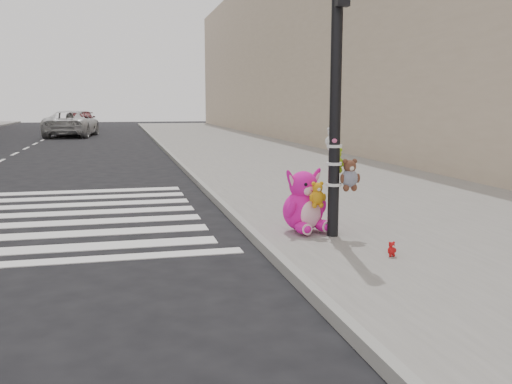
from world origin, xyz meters
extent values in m
plane|color=black|center=(0.00, 0.00, 0.00)|extent=(120.00, 120.00, 0.00)
cube|color=slate|center=(5.00, 10.00, 0.07)|extent=(7.00, 80.00, 0.14)
cube|color=gray|center=(1.55, 10.00, 0.07)|extent=(0.12, 80.00, 0.15)
cube|color=#BDAB91|center=(10.50, 20.00, 5.00)|extent=(5.00, 60.00, 10.00)
cylinder|color=black|center=(2.60, 1.80, 2.14)|extent=(0.16, 0.16, 4.00)
cylinder|color=white|center=(2.60, 1.80, 0.89)|extent=(0.22, 0.22, 0.04)
cylinder|color=white|center=(2.60, 1.80, 1.19)|extent=(0.22, 0.22, 0.04)
cylinder|color=white|center=(2.60, 1.80, 1.44)|extent=(0.22, 0.22, 0.04)
ellipsoid|color=#E713A0|center=(2.18, 1.89, 0.23)|extent=(0.28, 0.37, 0.18)
ellipsoid|color=#E713A0|center=(2.51, 1.98, 0.23)|extent=(0.28, 0.37, 0.18)
ellipsoid|color=#E713A0|center=(2.28, 2.20, 0.45)|extent=(0.73, 0.66, 0.62)
ellipsoid|color=#F9BFD1|center=(2.33, 1.99, 0.43)|extent=(0.36, 0.20, 0.40)
sphere|color=#E713A0|center=(2.28, 2.20, 0.83)|extent=(0.52, 0.52, 0.42)
ellipsoid|color=#E713A0|center=(2.09, 2.17, 0.89)|extent=(0.31, 0.16, 0.42)
ellipsoid|color=#E713A0|center=(2.46, 2.27, 0.89)|extent=(0.31, 0.16, 0.42)
imported|color=silver|center=(-3.15, 31.47, 0.79)|extent=(3.28, 5.97, 1.58)
imported|color=#56181B|center=(-3.09, 40.93, 0.72)|extent=(2.20, 5.00, 1.43)
camera|label=1|loc=(-0.37, -5.78, 2.04)|focal=40.00mm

